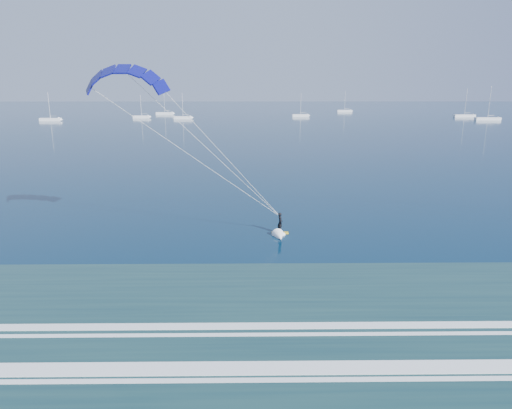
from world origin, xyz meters
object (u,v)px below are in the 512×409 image
object	(u,v)px
sailboat_0	(51,119)
sailboat_4	(344,111)
sailboat_2	(165,113)
sailboat_1	(142,117)
sailboat_3	(300,115)
sailboat_6	(488,119)
kitesurfer_rig	(206,148)
sailboat_5	(464,116)
sailboat_7	(183,117)

from	to	relation	value
sailboat_0	sailboat_4	size ratio (longest dim) A/B	1.03
sailboat_2	sailboat_1	bearing A→B (deg)	-99.87
sailboat_0	sailboat_2	world-z (taller)	sailboat_2
sailboat_3	sailboat_1	bearing A→B (deg)	-172.25
sailboat_4	sailboat_6	distance (m)	81.36
sailboat_0	sailboat_3	world-z (taller)	sailboat_0
sailboat_6	sailboat_2	bearing A→B (deg)	163.03
kitesurfer_rig	sailboat_4	size ratio (longest dim) A/B	1.59
sailboat_5	sailboat_6	xyz separation A→B (m)	(0.14, -20.92, 0.01)
kitesurfer_rig	sailboat_1	bearing A→B (deg)	104.90
sailboat_0	sailboat_5	bearing A→B (deg)	7.29
sailboat_1	sailboat_6	size ratio (longest dim) A/B	0.73
sailboat_7	sailboat_0	bearing A→B (deg)	-167.87
sailboat_3	sailboat_5	xyz separation A→B (m)	(75.30, -3.21, 0.01)
kitesurfer_rig	sailboat_3	bearing A→B (deg)	81.34
sailboat_2	sailboat_6	world-z (taller)	sailboat_6
sailboat_0	sailboat_6	distance (m)	180.20
kitesurfer_rig	sailboat_0	bearing A→B (deg)	117.23
sailboat_2	sailboat_6	size ratio (longest dim) A/B	0.85
sailboat_0	sailboat_3	size ratio (longest dim) A/B	1.07
sailboat_2	sailboat_7	size ratio (longest dim) A/B	1.06
sailboat_0	sailboat_7	distance (m)	53.43
sailboat_4	sailboat_7	bearing A→B (deg)	-144.71
kitesurfer_rig	sailboat_3	distance (m)	179.54
sailboat_4	sailboat_3	bearing A→B (deg)	-124.25
kitesurfer_rig	sailboat_3	size ratio (longest dim) A/B	1.66
sailboat_4	sailboat_6	bearing A→B (deg)	-55.29
sailboat_1	sailboat_0	bearing A→B (deg)	-153.53
kitesurfer_rig	sailboat_0	world-z (taller)	kitesurfer_rig
sailboat_0	sailboat_1	xyz separation A→B (m)	(33.16, 16.51, -0.01)
kitesurfer_rig	sailboat_7	world-z (taller)	kitesurfer_rig
sailboat_3	sailboat_7	world-z (taller)	sailboat_7
sailboat_5	sailboat_7	distance (m)	128.35
sailboat_2	sailboat_6	bearing A→B (deg)	-16.97
sailboat_5	sailboat_6	bearing A→B (deg)	-89.61
sailboat_0	sailboat_6	bearing A→B (deg)	0.68
kitesurfer_rig	sailboat_4	distance (m)	227.25
sailboat_5	sailboat_6	size ratio (longest dim) A/B	0.93
sailboat_0	sailboat_2	size ratio (longest dim) A/B	0.97
sailboat_1	sailboat_3	distance (m)	72.25
kitesurfer_rig	sailboat_1	distance (m)	173.58
sailboat_4	sailboat_7	size ratio (longest dim) A/B	1.00
sailboat_7	sailboat_6	bearing A→B (deg)	-4.07
sailboat_0	sailboat_7	size ratio (longest dim) A/B	1.03
sailboat_1	sailboat_4	xyz separation A→B (m)	(100.69, 52.50, 0.01)
sailboat_0	sailboat_6	xyz separation A→B (m)	(180.19, 2.13, 0.02)
sailboat_4	sailboat_5	bearing A→B (deg)	-44.86
sailboat_1	sailboat_4	world-z (taller)	sailboat_4
sailboat_6	sailboat_7	world-z (taller)	sailboat_6
sailboat_3	sailboat_7	distance (m)	54.61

